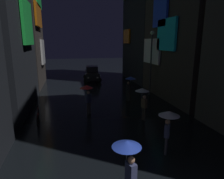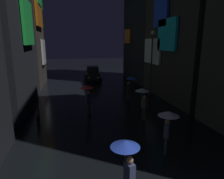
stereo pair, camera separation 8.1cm
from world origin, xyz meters
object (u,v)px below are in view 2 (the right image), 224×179
Objects in this scene: pedestrian_foreground_left_blue at (130,82)px; pedestrian_midstreet_centre_blue at (127,155)px; pedestrian_midstreet_left_clear at (143,95)px; pedestrian_near_crossing_red at (87,91)px; streetlamp_right_far at (152,56)px; car_distant at (93,74)px; bicycle_parked_at_storefront at (38,117)px; pedestrian_far_right_clear at (168,121)px.

pedestrian_foreground_left_blue is 11.38m from pedestrian_midstreet_centre_blue.
pedestrian_near_crossing_red is (-3.37, 1.74, 0.00)m from pedestrian_midstreet_left_clear.
streetlamp_right_far is (6.40, 4.13, 2.02)m from pedestrian_near_crossing_red.
pedestrian_foreground_left_blue is 1.00× the size of pedestrian_midstreet_centre_blue.
pedestrian_midstreet_left_clear is 0.50× the size of car_distant.
pedestrian_foreground_left_blue is 7.99m from bicycle_parked_at_storefront.
car_distant is at bearing 96.10° from pedestrian_midstreet_left_clear.
pedestrian_midstreet_left_clear is 1.16× the size of bicycle_parked_at_storefront.
pedestrian_near_crossing_red is at bearing 115.88° from pedestrian_far_right_clear.
bicycle_parked_at_storefront is at bearing -152.84° from streetlamp_right_far.
pedestrian_near_crossing_red is (-3.90, -2.65, 0.00)m from pedestrian_foreground_left_blue.
pedestrian_foreground_left_blue is 3.54m from streetlamp_right_far.
pedestrian_far_right_clear and pedestrian_near_crossing_red have the same top height.
pedestrian_far_right_clear is 0.36× the size of streetlamp_right_far.
pedestrian_foreground_left_blue is at bearing -149.33° from streetlamp_right_far.
bicycle_parked_at_storefront is 11.29m from streetlamp_right_far.
pedestrian_far_right_clear is 8.11m from bicycle_parked_at_storefront.
pedestrian_far_right_clear is 6.65m from pedestrian_near_crossing_red.
pedestrian_far_right_clear is at bearing -96.36° from pedestrian_midstreet_left_clear.
pedestrian_midstreet_left_clear is 3.80m from pedestrian_near_crossing_red.
pedestrian_foreground_left_blue is 8.69m from pedestrian_far_right_clear.
pedestrian_near_crossing_red is at bearing 92.80° from pedestrian_midstreet_centre_blue.
pedestrian_far_right_clear is 0.50× the size of car_distant.
pedestrian_foreground_left_blue and pedestrian_midstreet_centre_blue have the same top height.
streetlamp_right_far is (6.00, 12.32, 2.02)m from pedestrian_midstreet_centre_blue.
pedestrian_midstreet_centre_blue is 1.16× the size of bicycle_parked_at_storefront.
pedestrian_far_right_clear is at bearing -40.36° from bicycle_parked_at_storefront.
car_distant is (-2.04, 9.79, -0.74)m from pedestrian_foreground_left_blue.
bicycle_parked_at_storefront is 14.18m from car_distant.
car_distant is (-1.51, 14.18, -0.74)m from pedestrian_midstreet_left_clear.
car_distant is at bearing 101.76° from pedestrian_foreground_left_blue.
pedestrian_far_right_clear is (-1.00, -8.63, 0.00)m from pedestrian_foreground_left_blue.
car_distant is 9.86m from streetlamp_right_far.
pedestrian_midstreet_left_clear is 6.91m from streetlamp_right_far.
pedestrian_near_crossing_red is at bearing -145.81° from pedestrian_foreground_left_blue.
pedestrian_foreground_left_blue is 10.03m from car_distant.
pedestrian_near_crossing_red reaches higher than car_distant.
pedestrian_foreground_left_blue is at bearing 25.87° from bicycle_parked_at_storefront.
streetlamp_right_far is at bearing -61.33° from car_distant.
pedestrian_foreground_left_blue is 4.42m from pedestrian_midstreet_left_clear.
pedestrian_midstreet_centre_blue is 0.50× the size of car_distant.
bicycle_parked_at_storefront is 0.43× the size of car_distant.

